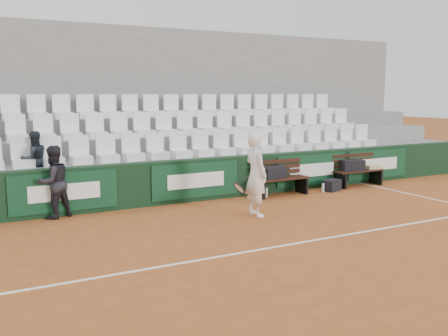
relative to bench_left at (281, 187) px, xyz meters
The scene contains 21 objects.
ground 4.06m from the bench_left, 119.66° to the right, with size 80.00×80.00×0.00m, color #A65525.
court_baseline 4.06m from the bench_left, 119.66° to the right, with size 18.00×0.06×0.01m, color white.
back_barrier 2.01m from the bench_left, 166.37° to the left, with size 18.00×0.34×1.00m.
grandstand_tier_front 2.31m from the bench_left, 151.18° to the left, with size 18.00×0.95×1.00m, color gray.
grandstand_tier_mid 2.91m from the bench_left, 134.33° to the left, with size 18.00×0.95×1.45m, color gray.
grandstand_tier_back 3.68m from the bench_left, 123.73° to the left, with size 18.00×0.95×1.90m, color gray.
grandstand_rear_wall 4.59m from the bench_left, 118.93° to the left, with size 18.00×0.30×4.40m, color gray.
seat_row_front 2.46m from the bench_left, 155.16° to the left, with size 11.90×0.44×0.63m, color white.
seat_row_mid 3.15m from the bench_left, 136.88° to the left, with size 11.90×0.44×0.63m, color white.
seat_row_back 4.00m from the bench_left, 125.34° to the left, with size 11.90×0.44×0.63m, color white.
bench_left is the anchor object (origin of this frame).
bench_right 2.64m from the bench_left, ahead, with size 1.50×0.56×0.45m, color black.
sports_bag_left 0.42m from the bench_left, behind, with size 0.66×0.28×0.28m, color black.
sports_bag_right 2.44m from the bench_left, ahead, with size 0.62×0.29×0.29m, color black.
towel 3.14m from the bench_left, ahead, with size 0.37×0.27×0.10m, color #C7BE81.
sports_bag_ground 1.55m from the bench_left, ahead, with size 0.49×0.30×0.30m, color black.
water_bottle_near 0.46m from the bench_left, behind, with size 0.07×0.07×0.25m, color silver.
water_bottle_far 1.22m from the bench_left, ahead, with size 0.07×0.07×0.23m, color silver.
tennis_player 2.32m from the bench_left, 138.20° to the right, with size 0.71×0.64×1.75m.
ball_kid 5.45m from the bench_left, behind, with size 0.73×0.57×1.50m, color black.
spectator_c 5.92m from the bench_left, behind, with size 0.59×0.46×1.21m, color #1D232B.
Camera 1 is at (-5.06, -6.68, 2.53)m, focal length 40.00 mm.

